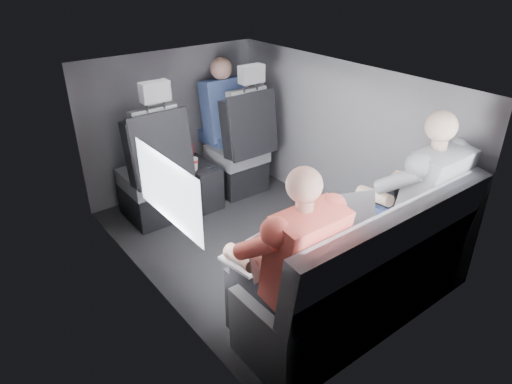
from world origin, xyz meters
TOP-DOWN VIEW (x-y plane):
  - floor at (0.00, 0.00)m, footprint 2.60×2.60m
  - ceiling at (0.00, 0.00)m, footprint 2.60×2.60m
  - panel_left at (-0.90, 0.00)m, footprint 0.02×2.60m
  - panel_right at (0.90, 0.00)m, footprint 0.02×2.60m
  - panel_front at (0.00, 1.30)m, footprint 1.80×0.02m
  - panel_back at (0.00, -1.30)m, footprint 1.80×0.02m
  - side_window at (-0.88, -0.30)m, footprint 0.02×0.75m
  - seatbelt at (0.45, 0.67)m, footprint 0.35×0.11m
  - front_seat_left at (-0.45, 0.84)m, footprint 0.52×0.58m
  - front_seat_right at (0.45, 0.84)m, footprint 0.52×0.58m
  - center_console at (0.00, 0.88)m, footprint 0.24×0.48m
  - rear_bench at (0.00, -1.06)m, footprint 1.60×0.57m
  - soda_cup at (-0.10, 0.78)m, footprint 0.08×0.08m
  - laptop_white at (-0.60, -0.82)m, footprint 0.38×0.36m
  - laptop_silver at (-0.00, -0.80)m, footprint 0.42×0.43m
  - laptop_black at (0.57, -0.83)m, footprint 0.34×0.31m
  - passenger_rear_left at (-0.55, -0.97)m, footprint 0.51×0.63m
  - passenger_rear_right at (0.56, -0.97)m, footprint 0.54×0.65m
  - passenger_front_right at (0.43, 1.10)m, footprint 0.41×0.41m

SIDE VIEW (x-z plane):
  - floor at x=0.00m, z-range 0.00..0.00m
  - center_console at x=0.00m, z-range 0.00..0.41m
  - rear_bench at x=0.00m, z-range -0.15..0.77m
  - front_seat_left at x=-0.45m, z-range -0.23..1.03m
  - front_seat_right at x=0.45m, z-range -0.23..1.03m
  - soda_cup at x=-0.10m, z-range 0.34..0.59m
  - laptop_black at x=0.57m, z-range 0.52..0.75m
  - passenger_rear_left at x=-0.55m, z-range 0.02..1.25m
  - laptop_silver at x=0.00m, z-range 0.51..0.76m
  - laptop_white at x=-0.60m, z-range 0.51..0.76m
  - passenger_rear_right at x=0.56m, z-range 0.01..1.29m
  - panel_left at x=-0.90m, z-range 0.00..1.35m
  - panel_right at x=0.90m, z-range 0.00..1.35m
  - panel_front at x=0.00m, z-range 0.00..1.35m
  - panel_back at x=0.00m, z-range 0.00..1.35m
  - passenger_front_right at x=0.43m, z-range 0.34..1.17m
  - seatbelt at x=0.45m, z-range 0.50..1.10m
  - side_window at x=-0.88m, z-range 0.69..1.11m
  - ceiling at x=0.00m, z-range 1.35..1.35m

